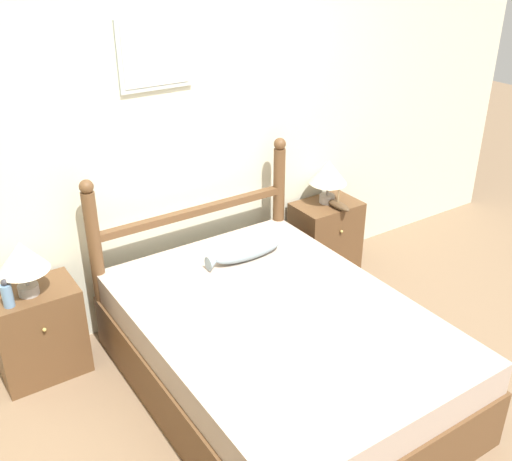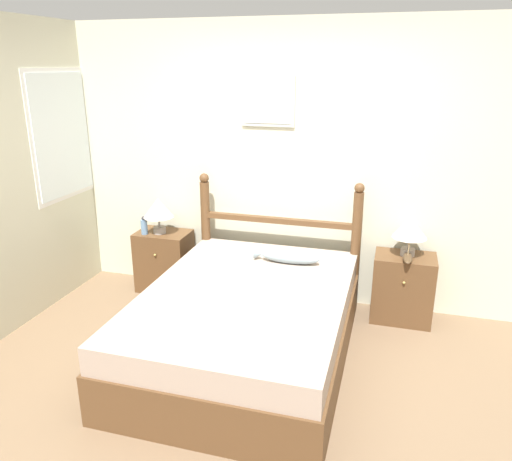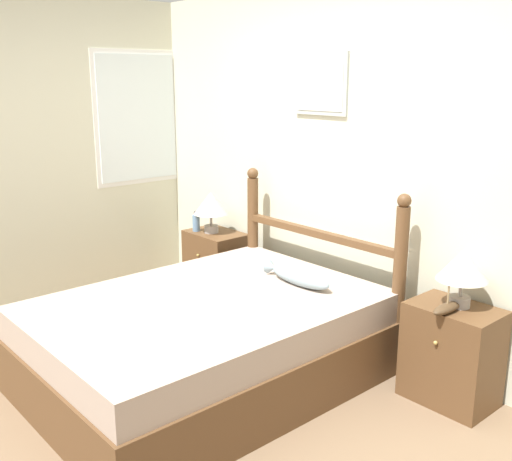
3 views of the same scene
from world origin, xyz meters
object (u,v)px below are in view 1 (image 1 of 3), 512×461
(bed, at_px, (278,352))
(fish_pillow, at_px, (246,252))
(table_lamp_right, at_px, (328,174))
(table_lamp_left, at_px, (22,258))
(nightstand_right, at_px, (325,237))
(nightstand_left, at_px, (39,332))
(bottle, at_px, (7,294))
(model_boat, at_px, (338,205))

(bed, height_order, fish_pillow, fish_pillow)
(table_lamp_right, height_order, fish_pillow, table_lamp_right)
(table_lamp_left, bearing_deg, nightstand_right, 0.73)
(bed, height_order, nightstand_left, nightstand_left)
(bed, bearing_deg, nightstand_right, 39.84)
(nightstand_right, distance_m, table_lamp_left, 2.37)
(bottle, xyz_separation_m, model_boat, (2.44, -0.02, -0.05))
(nightstand_right, distance_m, model_boat, 0.35)
(table_lamp_right, bearing_deg, bed, -139.91)
(table_lamp_left, bearing_deg, fish_pillow, -12.53)
(nightstand_right, xyz_separation_m, fish_pillow, (-0.97, -0.33, 0.31))
(model_boat, bearing_deg, table_lamp_left, 177.93)
(table_lamp_left, xyz_separation_m, fish_pillow, (1.34, -0.30, -0.23))
(bottle, bearing_deg, bed, -33.70)
(model_boat, xyz_separation_m, fish_pillow, (-0.98, -0.21, -0.02))
(nightstand_left, height_order, nightstand_right, same)
(bed, bearing_deg, table_lamp_right, 40.09)
(nightstand_right, bearing_deg, table_lamp_left, -179.27)
(nightstand_left, distance_m, bottle, 0.42)
(fish_pillow, bearing_deg, bed, -105.78)
(nightstand_right, xyz_separation_m, table_lamp_right, (0.01, 0.02, 0.54))
(nightstand_left, xyz_separation_m, model_boat, (2.30, -0.11, 0.33))
(nightstand_right, xyz_separation_m, model_boat, (0.01, -0.11, 0.33))
(nightstand_left, distance_m, nightstand_right, 2.29)
(table_lamp_left, relative_size, model_boat, 1.35)
(model_boat, height_order, fish_pillow, model_boat)
(nightstand_right, distance_m, bottle, 2.47)
(table_lamp_left, bearing_deg, nightstand_left, 62.09)
(bed, relative_size, fish_pillow, 3.72)
(bed, distance_m, table_lamp_left, 1.59)
(nightstand_right, relative_size, fish_pillow, 1.07)
(nightstand_right, height_order, fish_pillow, fish_pillow)
(table_lamp_left, xyz_separation_m, bottle, (-0.13, -0.07, -0.16))
(bed, distance_m, bottle, 1.60)
(table_lamp_left, xyz_separation_m, model_boat, (2.32, -0.08, -0.22))
(bottle, bearing_deg, fish_pillow, -8.96)
(bottle, bearing_deg, nightstand_right, 2.25)
(table_lamp_right, bearing_deg, bottle, -177.36)
(table_lamp_left, height_order, model_boat, table_lamp_left)
(bed, height_order, table_lamp_left, table_lamp_left)
(model_boat, bearing_deg, nightstand_right, 95.50)
(table_lamp_right, bearing_deg, nightstand_right, -121.43)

